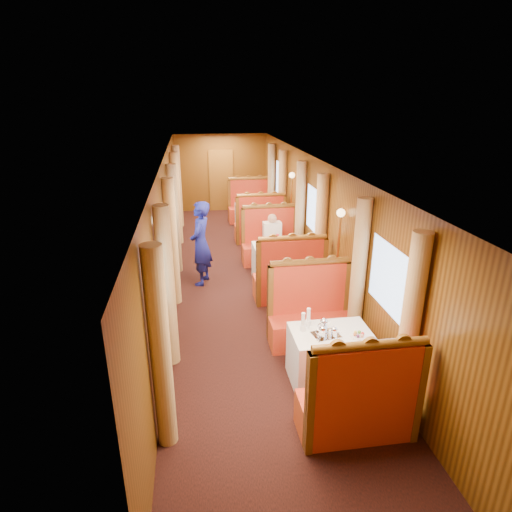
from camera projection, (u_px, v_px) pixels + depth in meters
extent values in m
cube|color=brown|center=(221.00, 181.00, 14.17)|extent=(0.80, 0.04, 2.00)
cube|color=white|center=(330.00, 357.00, 5.74)|extent=(1.05, 0.72, 0.75)
cube|color=#AC1314|center=(355.00, 415.00, 4.92)|extent=(1.30, 0.55, 0.45)
cube|color=#AC1314|center=(367.00, 381.00, 4.50)|extent=(1.30, 0.12, 0.80)
cylinder|color=brown|center=(371.00, 345.00, 4.34)|extent=(1.23, 0.10, 0.10)
cube|color=#AC1314|center=(311.00, 330.00, 6.67)|extent=(1.30, 0.55, 0.45)
cube|color=#AC1314|center=(309.00, 288.00, 6.65)|extent=(1.30, 0.12, 0.80)
cylinder|color=brown|center=(310.00, 262.00, 6.49)|extent=(1.23, 0.10, 0.10)
cube|color=white|center=(279.00, 262.00, 8.98)|extent=(1.05, 0.72, 0.75)
cube|color=#AC1314|center=(288.00, 288.00, 8.15)|extent=(1.30, 0.55, 0.45)
cube|color=#AC1314|center=(292.00, 261.00, 7.73)|extent=(1.30, 0.12, 0.80)
cylinder|color=brown|center=(292.00, 238.00, 7.58)|extent=(1.23, 0.10, 0.10)
cube|color=#AC1314|center=(270.00, 253.00, 9.91)|extent=(1.30, 0.55, 0.45)
cube|color=#AC1314|center=(269.00, 225.00, 9.89)|extent=(1.30, 0.12, 0.80)
cylinder|color=brown|center=(269.00, 206.00, 9.73)|extent=(1.23, 0.10, 0.10)
cube|color=white|center=(254.00, 218.00, 12.22)|extent=(1.05, 0.72, 0.75)
cube|color=#AC1314|center=(260.00, 233.00, 11.39)|extent=(1.30, 0.55, 0.45)
cube|color=#AC1314|center=(261.00, 212.00, 10.97)|extent=(1.30, 0.12, 0.80)
cylinder|color=brown|center=(261.00, 195.00, 10.81)|extent=(1.23, 0.10, 0.10)
cube|color=#AC1314|center=(250.00, 214.00, 13.15)|extent=(1.30, 0.55, 0.45)
cube|color=#AC1314|center=(249.00, 193.00, 13.13)|extent=(1.30, 0.12, 0.80)
cylinder|color=brown|center=(249.00, 178.00, 12.97)|extent=(1.23, 0.10, 0.10)
cube|color=silver|center=(326.00, 335.00, 5.54)|extent=(0.38, 0.32, 0.01)
cylinder|color=white|center=(359.00, 336.00, 5.51)|extent=(0.21, 0.21, 0.01)
cylinder|color=white|center=(303.00, 328.00, 5.63)|extent=(0.08, 0.08, 0.08)
cylinder|color=white|center=(303.00, 319.00, 5.58)|extent=(0.05, 0.05, 0.18)
cylinder|color=white|center=(308.00, 323.00, 5.75)|extent=(0.08, 0.08, 0.08)
cylinder|color=white|center=(309.00, 314.00, 5.71)|extent=(0.05, 0.05, 0.18)
cylinder|color=silver|center=(277.00, 242.00, 8.82)|extent=(0.06, 0.06, 0.14)
cylinder|color=silver|center=(255.00, 203.00, 12.03)|extent=(0.06, 0.06, 0.14)
cylinder|color=tan|center=(160.00, 351.00, 4.44)|extent=(0.22, 0.22, 2.35)
cylinder|color=tan|center=(167.00, 288.00, 5.88)|extent=(0.22, 0.22, 2.35)
cylinder|color=tan|center=(409.00, 331.00, 4.82)|extent=(0.22, 0.22, 2.35)
cylinder|color=tan|center=(358.00, 276.00, 6.27)|extent=(0.22, 0.22, 2.35)
cylinder|color=tan|center=(172.00, 243.00, 7.68)|extent=(0.22, 0.22, 2.35)
cylinder|color=tan|center=(174.00, 220.00, 9.12)|extent=(0.22, 0.22, 2.35)
cylinder|color=tan|center=(320.00, 236.00, 8.06)|extent=(0.22, 0.22, 2.35)
cylinder|color=tan|center=(300.00, 215.00, 9.50)|extent=(0.22, 0.22, 2.35)
cylinder|color=tan|center=(176.00, 199.00, 10.92)|extent=(0.22, 0.22, 2.35)
cylinder|color=tan|center=(178.00, 187.00, 12.36)|extent=(0.22, 0.22, 2.35)
cylinder|color=tan|center=(282.00, 195.00, 11.30)|extent=(0.22, 0.22, 2.35)
cylinder|color=tan|center=(271.00, 184.00, 12.74)|extent=(0.22, 0.22, 2.35)
cylinder|color=#BF8C3F|center=(170.00, 277.00, 6.87)|extent=(0.04, 0.04, 1.85)
sphere|color=#FFD18C|center=(165.00, 220.00, 6.53)|extent=(0.14, 0.14, 0.14)
cylinder|color=#BF8C3F|center=(337.00, 267.00, 7.26)|extent=(0.04, 0.04, 1.85)
sphere|color=#FFD18C|center=(341.00, 213.00, 6.92)|extent=(0.14, 0.14, 0.14)
cylinder|color=#BF8C3F|center=(175.00, 219.00, 10.10)|extent=(0.04, 0.04, 1.85)
sphere|color=#FFD18C|center=(172.00, 178.00, 9.77)|extent=(0.14, 0.14, 0.14)
cylinder|color=#BF8C3F|center=(291.00, 214.00, 10.49)|extent=(0.04, 0.04, 1.85)
sphere|color=#FFD18C|center=(292.00, 175.00, 10.15)|extent=(0.14, 0.14, 0.14)
imported|color=navy|center=(201.00, 244.00, 8.60)|extent=(0.59, 0.73, 1.73)
cube|color=beige|center=(272.00, 234.00, 9.57)|extent=(0.40, 0.24, 0.55)
sphere|color=tan|center=(272.00, 218.00, 9.44)|extent=(0.20, 0.20, 0.20)
cube|color=beige|center=(273.00, 246.00, 9.49)|extent=(0.36, 0.30, 0.14)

